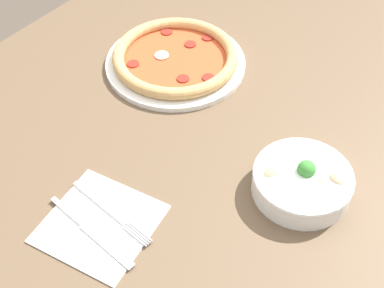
{
  "coord_description": "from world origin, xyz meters",
  "views": [
    {
      "loc": [
        0.68,
        0.48,
        1.5
      ],
      "look_at": [
        0.14,
        0.07,
        0.79
      ],
      "focal_mm": 50.0,
      "sensor_mm": 36.0,
      "label": 1
    }
  ],
  "objects_px": {
    "bowl": "(302,181)",
    "knife": "(87,228)",
    "fork": "(110,211)",
    "pizza": "(175,59)"
  },
  "relations": [
    {
      "from": "pizza",
      "to": "fork",
      "type": "height_order",
      "value": "pizza"
    },
    {
      "from": "pizza",
      "to": "fork",
      "type": "distance_m",
      "value": 0.41
    },
    {
      "from": "pizza",
      "to": "fork",
      "type": "relative_size",
      "value": 1.64
    },
    {
      "from": "fork",
      "to": "knife",
      "type": "height_order",
      "value": "same"
    },
    {
      "from": "pizza",
      "to": "bowl",
      "type": "xyz_separation_m",
      "value": [
        0.15,
        0.39,
        0.01
      ]
    },
    {
      "from": "bowl",
      "to": "knife",
      "type": "relative_size",
      "value": 0.87
    },
    {
      "from": "knife",
      "to": "fork",
      "type": "bearing_deg",
      "value": 87.48
    },
    {
      "from": "bowl",
      "to": "pizza",
      "type": "bearing_deg",
      "value": -110.5
    },
    {
      "from": "pizza",
      "to": "bowl",
      "type": "bearing_deg",
      "value": 69.5
    },
    {
      "from": "bowl",
      "to": "fork",
      "type": "bearing_deg",
      "value": -44.8
    }
  ]
}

